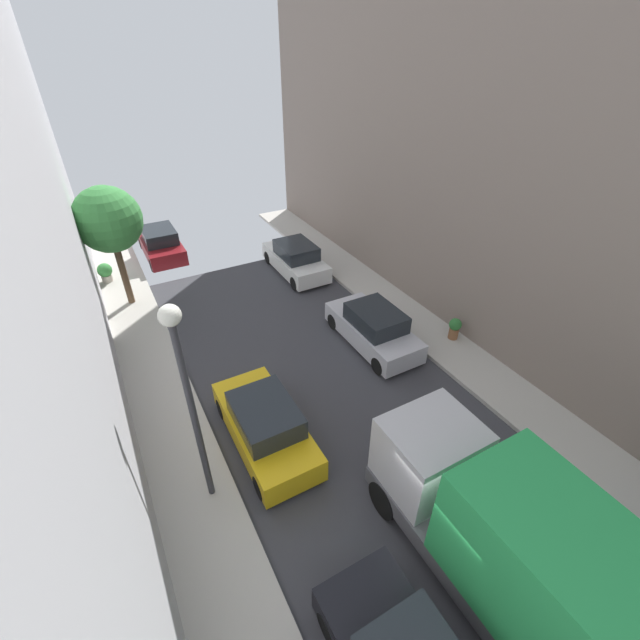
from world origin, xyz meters
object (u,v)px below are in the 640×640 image
parked_car_left_3 (161,244)px  parked_car_right_2 (296,259)px  potted_plant_3 (105,272)px  delivery_truck (521,554)px  parked_car_left_2 (265,425)px  potted_plant_0 (455,328)px  parked_car_right_1 (373,328)px  street_tree_0 (108,220)px  lamp_post (186,385)px

parked_car_left_3 → parked_car_right_2: same height
potted_plant_3 → delivery_truck: bearing=-73.1°
parked_car_left_3 → potted_plant_3: 3.44m
delivery_truck → potted_plant_3: size_ratio=7.28×
parked_car_left_2 → potted_plant_3: size_ratio=4.63×
parked_car_left_2 → potted_plant_0: bearing=7.5°
parked_car_left_2 → parked_car_right_2: (5.40, 9.08, 0.00)m
parked_car_left_2 → parked_car_right_2: bearing=59.3°
parked_car_left_2 → parked_car_right_1: 5.93m
street_tree_0 → parked_car_left_3: bearing=62.7°
parked_car_left_2 → potted_plant_0: size_ratio=4.87×
parked_car_right_1 → parked_car_right_2: size_ratio=1.00×
parked_car_left_2 → parked_car_right_2: same height
parked_car_right_1 → potted_plant_3: 12.91m
parked_car_left_3 → street_tree_0: bearing=-117.3°
parked_car_left_2 → delivery_truck: bearing=-66.4°
potted_plant_0 → parked_car_left_2: bearing=-172.5°
parked_car_right_2 → potted_plant_3: 8.93m
parked_car_left_2 → delivery_truck: 6.82m
parked_car_left_2 → parked_car_left_3: (0.00, 14.13, 0.00)m
parked_car_left_3 → delivery_truck: (2.70, -20.30, 1.07)m
delivery_truck → potted_plant_0: bearing=52.8°
parked_car_left_2 → delivery_truck: (2.70, -6.17, 1.07)m
street_tree_0 → potted_plant_0: (10.42, -8.74, -3.24)m
parked_car_right_2 → delivery_truck: (-2.70, -15.25, 1.07)m
potted_plant_0 → street_tree_0: bearing=140.0°
parked_car_left_3 → parked_car_right_1: bearing=-65.2°
potted_plant_0 → lamp_post: (-10.10, -1.99, 3.23)m
parked_car_right_2 → parked_car_right_1: bearing=-90.0°
potted_plant_0 → lamp_post: lamp_post is taller
parked_car_left_2 → lamp_post: lamp_post is taller
delivery_truck → potted_plant_3: delivery_truck is taller
parked_car_right_2 → lamp_post: 12.77m
parked_car_right_2 → lamp_post: lamp_post is taller
parked_car_left_2 → potted_plant_3: parked_car_left_2 is taller
parked_car_right_2 → street_tree_0: bearing=174.4°
delivery_truck → parked_car_right_1: bearing=72.6°
potted_plant_0 → parked_car_right_2: bearing=109.3°
street_tree_0 → parked_car_right_1: bearing=-44.1°
parked_car_left_2 → potted_plant_0: (8.20, 1.08, -0.09)m
delivery_truck → lamp_post: lamp_post is taller
potted_plant_3 → potted_plant_0: bearing=-45.3°
street_tree_0 → parked_car_left_2: bearing=-77.3°
potted_plant_3 → parked_car_right_1: bearing=-49.9°
potted_plant_0 → potted_plant_3: potted_plant_3 is taller
parked_car_left_2 → parked_car_right_1: size_ratio=1.00×
parked_car_left_2 → potted_plant_3: 12.66m
lamp_post → parked_car_right_1: bearing=24.7°
street_tree_0 → delivery_truck: bearing=-72.9°
parked_car_left_2 → parked_car_right_2: size_ratio=1.00×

